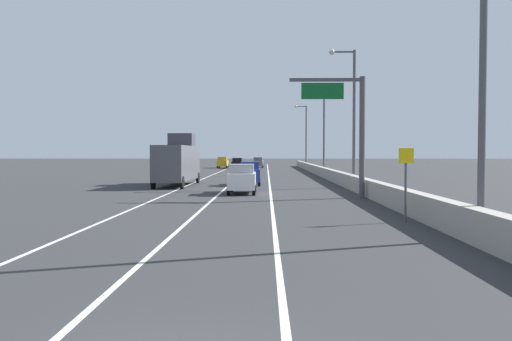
# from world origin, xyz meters

# --- Properties ---
(ground_plane) EXTENTS (320.00, 320.00, 0.00)m
(ground_plane) POSITION_xyz_m (0.00, 64.00, 0.00)
(ground_plane) COLOR #2D2D30
(lane_stripe_left) EXTENTS (0.16, 130.00, 0.00)m
(lane_stripe_left) POSITION_xyz_m (-5.50, 55.00, 0.00)
(lane_stripe_left) COLOR silver
(lane_stripe_left) RESTS_ON ground_plane
(lane_stripe_center) EXTENTS (0.16, 130.00, 0.00)m
(lane_stripe_center) POSITION_xyz_m (-2.00, 55.00, 0.00)
(lane_stripe_center) COLOR silver
(lane_stripe_center) RESTS_ON ground_plane
(lane_stripe_right) EXTENTS (0.16, 130.00, 0.00)m
(lane_stripe_right) POSITION_xyz_m (1.50, 55.00, 0.00)
(lane_stripe_right) COLOR silver
(lane_stripe_right) RESTS_ON ground_plane
(jersey_barrier_right) EXTENTS (0.60, 120.00, 1.10)m
(jersey_barrier_right) POSITION_xyz_m (7.73, 40.00, 0.55)
(jersey_barrier_right) COLOR #9E998E
(jersey_barrier_right) RESTS_ON ground_plane
(overhead_sign_gantry) EXTENTS (4.68, 0.36, 7.50)m
(overhead_sign_gantry) POSITION_xyz_m (6.39, 26.32, 4.73)
(overhead_sign_gantry) COLOR #47474C
(overhead_sign_gantry) RESTS_ON ground_plane
(speed_advisory_sign) EXTENTS (0.60, 0.11, 3.00)m
(speed_advisory_sign) POSITION_xyz_m (6.83, 15.11, 1.76)
(speed_advisory_sign) COLOR #4C4C51
(speed_advisory_sign) RESTS_ON ground_plane
(lamp_post_right_near) EXTENTS (2.14, 0.44, 10.99)m
(lamp_post_right_near) POSITION_xyz_m (7.93, 11.02, 6.26)
(lamp_post_right_near) COLOR #4C4C51
(lamp_post_right_near) RESTS_ON ground_plane
(lamp_post_right_second) EXTENTS (2.14, 0.44, 10.99)m
(lamp_post_right_second) POSITION_xyz_m (7.95, 35.56, 6.26)
(lamp_post_right_second) COLOR #4C4C51
(lamp_post_right_second) RESTS_ON ground_plane
(lamp_post_right_third) EXTENTS (2.14, 0.44, 10.99)m
(lamp_post_right_third) POSITION_xyz_m (8.29, 60.10, 6.26)
(lamp_post_right_third) COLOR #4C4C51
(lamp_post_right_third) RESTS_ON ground_plane
(lamp_post_right_fourth) EXTENTS (2.14, 0.44, 10.99)m
(lamp_post_right_fourth) POSITION_xyz_m (7.93, 84.65, 6.26)
(lamp_post_right_fourth) COLOR #4C4C51
(lamp_post_right_fourth) RESTS_ON ground_plane
(car_blue_0) EXTENTS (1.86, 4.20, 2.02)m
(car_blue_0) POSITION_xyz_m (-0.20, 38.71, 1.00)
(car_blue_0) COLOR #1E389E
(car_blue_0) RESTS_ON ground_plane
(car_gray_1) EXTENTS (1.91, 4.77, 1.91)m
(car_gray_1) POSITION_xyz_m (-0.25, 88.92, 0.95)
(car_gray_1) COLOR slate
(car_gray_1) RESTS_ON ground_plane
(car_white_2) EXTENTS (1.90, 4.16, 2.02)m
(car_white_2) POSITION_xyz_m (-0.45, 29.58, 1.01)
(car_white_2) COLOR white
(car_white_2) RESTS_ON ground_plane
(car_yellow_3) EXTENTS (1.84, 4.53, 2.00)m
(car_yellow_3) POSITION_xyz_m (-6.60, 87.04, 1.00)
(car_yellow_3) COLOR gold
(car_yellow_3) RESTS_ON ground_plane
(car_black_4) EXTENTS (1.94, 4.46, 1.85)m
(car_black_4) POSITION_xyz_m (-3.76, 83.79, 0.93)
(car_black_4) COLOR black
(car_black_4) RESTS_ON ground_plane
(box_truck) EXTENTS (2.66, 9.33, 4.48)m
(box_truck) POSITION_xyz_m (-6.30, 37.91, 2.06)
(box_truck) COLOR #4C4C51
(box_truck) RESTS_ON ground_plane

